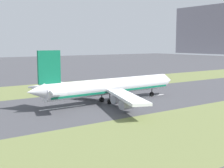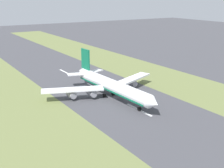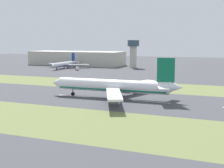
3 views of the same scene
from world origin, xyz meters
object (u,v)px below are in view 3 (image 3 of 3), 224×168
(control_tower, at_px, (133,51))
(airplane_parked_apron, at_px, (65,64))
(terminal_building, at_px, (77,58))
(airplane_main_jet, at_px, (116,86))
(service_truck, at_px, (77,68))

(control_tower, distance_m, airplane_parked_apron, 71.01)
(airplane_parked_apron, bearing_deg, terminal_building, 13.70)
(airplane_main_jet, bearing_deg, control_tower, 15.32)
(terminal_building, height_order, control_tower, control_tower)
(control_tower, distance_m, service_truck, 64.25)
(airplane_main_jet, relative_size, control_tower, 2.37)
(airplane_main_jet, bearing_deg, terminal_building, 33.44)
(airplane_main_jet, distance_m, service_truck, 149.45)
(terminal_building, bearing_deg, service_truck, -151.31)
(airplane_parked_apron, bearing_deg, control_tower, -59.93)
(airplane_main_jet, xyz_separation_m, airplane_parked_apron, (134.11, 106.72, -1.58))
(airplane_parked_apron, relative_size, service_truck, 8.05)
(control_tower, relative_size, airplane_parked_apron, 0.57)
(airplane_main_jet, distance_m, terminal_building, 212.96)
(airplane_main_jet, height_order, service_truck, airplane_main_jet)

